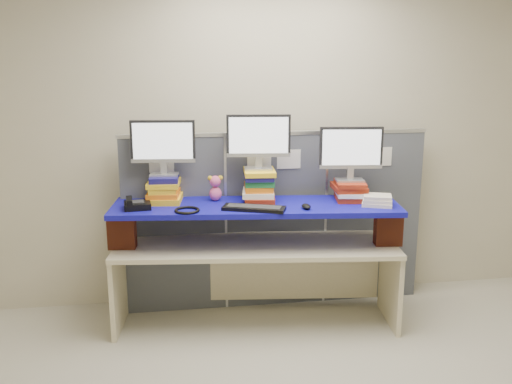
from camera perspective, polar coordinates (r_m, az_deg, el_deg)
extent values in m
cube|color=beige|center=(3.06, 8.27, -0.76)|extent=(5.00, 4.00, 2.80)
cube|color=#484C55|center=(4.82, -8.19, -3.42)|extent=(0.85, 0.05, 1.50)
cube|color=#484C55|center=(4.90, 2.00, -3.00)|extent=(0.85, 0.05, 1.50)
cube|color=#484C55|center=(5.13, 11.56, -2.52)|extent=(0.85, 0.05, 1.50)
cube|color=silver|center=(4.74, 2.07, 5.89)|extent=(2.60, 0.06, 0.03)
cube|color=white|center=(4.66, -9.44, 2.91)|extent=(0.20, 0.00, 0.16)
cube|color=white|center=(4.72, 0.33, 3.22)|extent=(0.20, 0.00, 0.16)
cube|color=white|center=(4.77, 3.30, 3.30)|extent=(0.20, 0.00, 0.16)
cube|color=white|center=(4.99, 12.34, 3.48)|extent=(0.20, 0.00, 0.16)
cube|color=beige|center=(4.56, 0.00, -5.45)|extent=(2.30, 0.90, 0.04)
cube|color=beige|center=(4.77, -13.50, -9.33)|extent=(0.11, 0.61, 0.64)
cube|color=beige|center=(4.85, 13.27, -8.95)|extent=(0.11, 0.61, 0.64)
cube|color=maroon|center=(4.54, -13.27, -3.75)|extent=(0.22, 0.14, 0.29)
cube|color=maroon|center=(4.62, 13.10, -3.45)|extent=(0.22, 0.14, 0.29)
cube|color=#120B93|center=(4.46, 0.00, -1.50)|extent=(2.29, 0.81, 0.04)
cube|color=yellow|center=(4.59, -8.96, -0.68)|extent=(0.27, 0.32, 0.05)
cube|color=orange|center=(4.59, -9.23, -0.15)|extent=(0.28, 0.31, 0.04)
cube|color=yellow|center=(4.57, -9.26, 0.34)|extent=(0.23, 0.28, 0.04)
cube|color=yellow|center=(4.57, -9.21, 0.87)|extent=(0.28, 0.32, 0.04)
cube|color=navy|center=(4.56, -9.16, 1.38)|extent=(0.24, 0.29, 0.04)
cube|color=maroon|center=(4.56, 0.39, -0.63)|extent=(0.28, 0.33, 0.04)
cube|color=white|center=(4.55, 0.23, -0.08)|extent=(0.29, 0.32, 0.04)
cube|color=orange|center=(4.55, 0.27, 0.48)|extent=(0.24, 0.28, 0.05)
cube|color=#1F773B|center=(4.55, 0.34, 1.10)|extent=(0.26, 0.32, 0.05)
cube|color=navy|center=(4.52, 0.27, 1.55)|extent=(0.24, 0.29, 0.04)
cube|color=yellow|center=(4.52, 0.34, 2.01)|extent=(0.26, 0.32, 0.04)
cube|color=maroon|center=(4.65, 9.30, -0.53)|extent=(0.25, 0.30, 0.04)
cube|color=white|center=(4.64, 9.47, -0.06)|extent=(0.28, 0.32, 0.03)
cube|color=maroon|center=(4.65, 9.27, 0.45)|extent=(0.27, 0.31, 0.04)
cube|color=maroon|center=(4.62, 9.40, 0.85)|extent=(0.27, 0.31, 0.03)
cube|color=#AAAAAF|center=(4.56, -9.17, 1.75)|extent=(0.23, 0.16, 0.02)
cube|color=#AAAAAF|center=(4.55, -9.19, 2.40)|extent=(0.05, 0.05, 0.09)
cube|color=black|center=(4.51, -9.29, 5.02)|extent=(0.50, 0.09, 0.33)
cube|color=white|center=(4.49, -9.29, 4.98)|extent=(0.46, 0.06, 0.29)
cube|color=#AAAAAF|center=(4.52, 0.25, 2.35)|extent=(0.23, 0.16, 0.02)
cube|color=#AAAAAF|center=(4.51, 0.25, 3.01)|extent=(0.05, 0.05, 0.09)
cube|color=black|center=(4.47, 0.25, 5.65)|extent=(0.50, 0.09, 0.33)
cube|color=white|center=(4.45, 0.29, 5.62)|extent=(0.46, 0.06, 0.29)
cube|color=#AAAAAF|center=(4.63, 9.36, 1.18)|extent=(0.23, 0.16, 0.02)
cube|color=#AAAAAF|center=(4.62, 9.39, 1.82)|extent=(0.05, 0.05, 0.09)
cube|color=black|center=(4.58, 9.49, 4.39)|extent=(0.50, 0.09, 0.33)
cube|color=white|center=(4.56, 9.57, 4.35)|extent=(0.46, 0.06, 0.29)
cube|color=black|center=(4.30, -0.20, -1.63)|extent=(0.50, 0.31, 0.03)
cube|color=#2B2B2D|center=(4.30, -0.20, -1.44)|extent=(0.42, 0.24, 0.00)
ellipsoid|color=black|center=(4.35, 5.04, -1.44)|extent=(0.09, 0.13, 0.04)
cube|color=black|center=(4.43, -11.78, -1.32)|extent=(0.21, 0.20, 0.05)
cube|color=#2B2B2D|center=(4.42, -11.79, -0.96)|extent=(0.11, 0.11, 0.01)
cube|color=black|center=(4.42, -12.57, -0.83)|extent=(0.06, 0.18, 0.03)
torus|color=black|center=(4.29, -6.90, -1.82)|extent=(0.25, 0.25, 0.02)
ellipsoid|color=#E35690|center=(4.57, -4.07, -0.18)|extent=(0.10, 0.09, 0.11)
sphere|color=#E35690|center=(4.55, -4.09, 1.07)|extent=(0.09, 0.09, 0.09)
sphere|color=gold|center=(4.54, -4.61, 1.39)|extent=(0.04, 0.04, 0.04)
sphere|color=gold|center=(4.54, -3.59, 1.42)|extent=(0.04, 0.04, 0.04)
cube|color=#EEE2CB|center=(4.53, 12.02, -1.14)|extent=(0.28, 0.25, 0.03)
cube|color=#EEE2CB|center=(4.52, 12.04, -0.81)|extent=(0.27, 0.24, 0.03)
cube|color=#EEE2CB|center=(4.52, 12.06, -0.47)|extent=(0.25, 0.23, 0.03)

